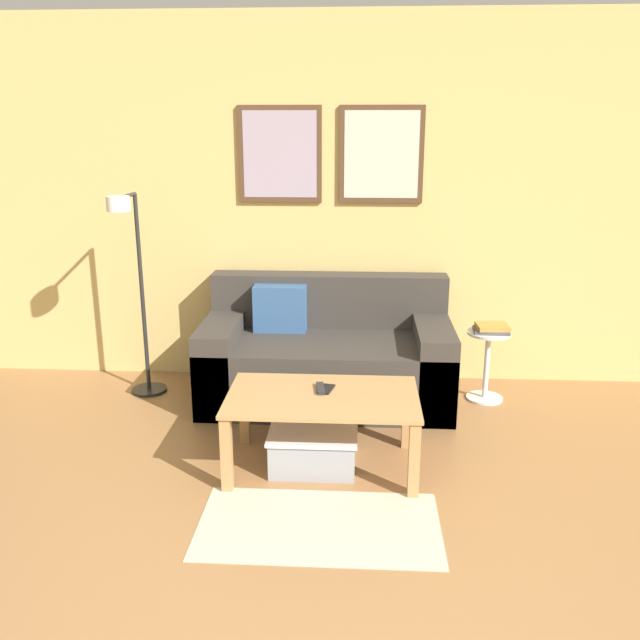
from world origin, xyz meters
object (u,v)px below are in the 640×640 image
Objects in this scene: storage_bin at (314,446)px; remote_control at (321,388)px; coffee_table at (323,407)px; book_stack at (492,328)px; couch at (326,358)px; floor_lamp at (134,283)px; side_table at (487,359)px; cell_phone at (326,389)px.

remote_control is at bearing 48.45° from storage_bin.
book_stack is at bearing 43.43° from coffee_table.
floor_lamp is (-1.26, -0.11, 0.53)m from couch.
storage_bin is (-0.05, 0.03, -0.24)m from coffee_table.
side_table is 3.23× the size of remote_control.
storage_bin is 0.33m from remote_control.
cell_phone reaches higher than coffee_table.
book_stack is at bearing 33.87° from remote_control.
remote_control is at bearing 102.34° from coffee_table.
remote_control reaches higher than storage_bin.
couch is 0.93m from remote_control.
side_table is 3.46× the size of cell_phone.
couch reaches higher than remote_control.
floor_lamp reaches higher than remote_control.
couch is at bearing -178.24° from side_table.
side_table is 1.42m from cell_phone.
couch reaches higher than cell_phone.
floor_lamp is 1.56m from remote_control.
couch is at bearing 91.77° from coffee_table.
remote_control is at bearing -138.36° from side_table.
storage_bin is at bearing -34.68° from floor_lamp.
storage_bin is 1.55m from book_stack.
storage_bin is at bearing -138.65° from remote_control.
coffee_table is 0.25m from storage_bin.
remote_control is (0.04, 0.04, 0.32)m from storage_bin.
coffee_table is at bearing -135.92° from side_table.
storage_bin is 1.66m from floor_lamp.
floor_lamp is at bearing 145.32° from storage_bin.
floor_lamp reaches higher than storage_bin.
book_stack is 1.44m from remote_control.
storage_bin is 3.21× the size of remote_control.
storage_bin is 1.50m from side_table.
couch reaches higher than coffee_table.
side_table is 2.05× the size of book_stack.
cell_phone is at bearing -87.12° from couch.
floor_lamp is 2.38m from book_stack.
couch is at bearing 4.87° from floor_lamp.
floor_lamp is 5.92× the size of book_stack.
storage_bin is at bearing -138.11° from side_table.
coffee_table is at bearing -34.51° from floor_lamp.
couch is 1.37m from floor_lamp.
side_table is at bearing 44.08° from coffee_table.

